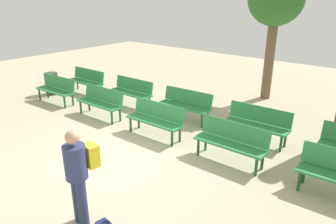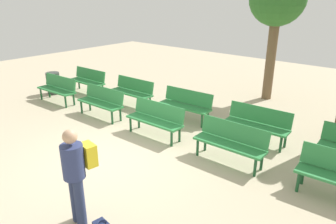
{
  "view_description": "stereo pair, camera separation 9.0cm",
  "coord_description": "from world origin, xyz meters",
  "px_view_note": "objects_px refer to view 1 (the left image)",
  "views": [
    {
      "loc": [
        4.96,
        -4.0,
        3.5
      ],
      "look_at": [
        0.0,
        1.96,
        0.55
      ],
      "focal_mm": 33.47,
      "sensor_mm": 36.0,
      "label": 1
    },
    {
      "loc": [
        5.03,
        -3.94,
        3.5
      ],
      "look_at": [
        0.0,
        1.96,
        0.55
      ],
      "focal_mm": 33.47,
      "sensor_mm": 36.0,
      "label": 2
    }
  ],
  "objects_px": {
    "bench_r1_c0": "(87,80)",
    "bench_r0_c1": "(101,101)",
    "bench_r0_c3": "(232,140)",
    "trash_bin": "(52,83)",
    "bench_r1_c2": "(186,103)",
    "tree_0": "(276,0)",
    "visitor_with_backpack": "(79,172)",
    "bench_r0_c2": "(156,118)",
    "bench_r0_c0": "(57,88)",
    "bench_r1_c3": "(257,122)",
    "bench_r1_c1": "(132,90)"
  },
  "relations": [
    {
      "from": "bench_r0_c3",
      "to": "tree_0",
      "type": "xyz_separation_m",
      "value": [
        -1.27,
        4.77,
        2.78
      ]
    },
    {
      "from": "bench_r0_c0",
      "to": "trash_bin",
      "type": "xyz_separation_m",
      "value": [
        -1.0,
        0.41,
        -0.11
      ]
    },
    {
      "from": "bench_r1_c3",
      "to": "visitor_with_backpack",
      "type": "relative_size",
      "value": 0.98
    },
    {
      "from": "bench_r1_c2",
      "to": "bench_r1_c0",
      "type": "bearing_deg",
      "value": 179.6
    },
    {
      "from": "bench_r1_c3",
      "to": "bench_r1_c1",
      "type": "bearing_deg",
      "value": 178.5
    },
    {
      "from": "bench_r0_c1",
      "to": "bench_r0_c2",
      "type": "distance_m",
      "value": 2.17
    },
    {
      "from": "bench_r0_c1",
      "to": "bench_r0_c0",
      "type": "bearing_deg",
      "value": -179.11
    },
    {
      "from": "visitor_with_backpack",
      "to": "bench_r1_c0",
      "type": "bearing_deg",
      "value": -28.31
    },
    {
      "from": "bench_r0_c2",
      "to": "bench_r0_c3",
      "type": "distance_m",
      "value": 2.15
    },
    {
      "from": "bench_r1_c1",
      "to": "bench_r1_c2",
      "type": "distance_m",
      "value": 2.14
    },
    {
      "from": "bench_r0_c1",
      "to": "bench_r1_c2",
      "type": "relative_size",
      "value": 0.99
    },
    {
      "from": "tree_0",
      "to": "trash_bin",
      "type": "height_order",
      "value": "tree_0"
    },
    {
      "from": "visitor_with_backpack",
      "to": "trash_bin",
      "type": "xyz_separation_m",
      "value": [
        -6.68,
        3.5,
        -0.54
      ]
    },
    {
      "from": "bench_r1_c1",
      "to": "bench_r1_c2",
      "type": "bearing_deg",
      "value": 1.29
    },
    {
      "from": "bench_r1_c0",
      "to": "bench_r0_c1",
      "type": "bearing_deg",
      "value": -29.54
    },
    {
      "from": "bench_r1_c3",
      "to": "visitor_with_backpack",
      "type": "distance_m",
      "value": 4.72
    },
    {
      "from": "tree_0",
      "to": "bench_r0_c0",
      "type": "bearing_deg",
      "value": -136.51
    },
    {
      "from": "bench_r0_c0",
      "to": "bench_r0_c1",
      "type": "distance_m",
      "value": 2.21
    },
    {
      "from": "bench_r0_c3",
      "to": "bench_r1_c0",
      "type": "distance_m",
      "value": 6.73
    },
    {
      "from": "trash_bin",
      "to": "bench_r1_c1",
      "type": "bearing_deg",
      "value": 17.92
    },
    {
      "from": "tree_0",
      "to": "bench_r1_c2",
      "type": "bearing_deg",
      "value": -105.64
    },
    {
      "from": "bench_r1_c2",
      "to": "visitor_with_backpack",
      "type": "distance_m",
      "value": 4.84
    },
    {
      "from": "bench_r1_c3",
      "to": "tree_0",
      "type": "distance_m",
      "value": 4.6
    },
    {
      "from": "bench_r0_c3",
      "to": "trash_bin",
      "type": "xyz_separation_m",
      "value": [
        -7.53,
        0.2,
        -0.11
      ]
    },
    {
      "from": "bench_r0_c1",
      "to": "visitor_with_backpack",
      "type": "xyz_separation_m",
      "value": [
        3.47,
        -3.19,
        0.43
      ]
    },
    {
      "from": "tree_0",
      "to": "visitor_with_backpack",
      "type": "distance_m",
      "value": 8.42
    },
    {
      "from": "trash_bin",
      "to": "tree_0",
      "type": "bearing_deg",
      "value": 36.15
    },
    {
      "from": "bench_r1_c0",
      "to": "bench_r1_c3",
      "type": "bearing_deg",
      "value": -0.16
    },
    {
      "from": "bench_r1_c0",
      "to": "trash_bin",
      "type": "relative_size",
      "value": 2.05
    },
    {
      "from": "bench_r1_c1",
      "to": "bench_r1_c0",
      "type": "bearing_deg",
      "value": -178.38
    },
    {
      "from": "bench_r0_c0",
      "to": "bench_r0_c3",
      "type": "distance_m",
      "value": 6.53
    },
    {
      "from": "bench_r0_c3",
      "to": "visitor_with_backpack",
      "type": "bearing_deg",
      "value": -105.57
    },
    {
      "from": "bench_r0_c0",
      "to": "bench_r0_c1",
      "type": "xyz_separation_m",
      "value": [
        2.21,
        0.11,
        0.0
      ]
    },
    {
      "from": "visitor_with_backpack",
      "to": "bench_r1_c2",
      "type": "bearing_deg",
      "value": -64.33
    },
    {
      "from": "trash_bin",
      "to": "bench_r0_c1",
      "type": "bearing_deg",
      "value": -5.48
    },
    {
      "from": "bench_r0_c2",
      "to": "bench_r0_c3",
      "type": "relative_size",
      "value": 1.0
    },
    {
      "from": "bench_r1_c1",
      "to": "bench_r0_c1",
      "type": "bearing_deg",
      "value": -88.68
    },
    {
      "from": "bench_r0_c1",
      "to": "bench_r0_c2",
      "type": "bearing_deg",
      "value": -0.94
    },
    {
      "from": "bench_r1_c3",
      "to": "bench_r1_c0",
      "type": "bearing_deg",
      "value": 179.05
    },
    {
      "from": "bench_r0_c1",
      "to": "trash_bin",
      "type": "relative_size",
      "value": 2.05
    },
    {
      "from": "visitor_with_backpack",
      "to": "bench_r0_c0",
      "type": "bearing_deg",
      "value": -19.62
    },
    {
      "from": "bench_r0_c1",
      "to": "bench_r1_c0",
      "type": "bearing_deg",
      "value": 150.68
    },
    {
      "from": "bench_r1_c1",
      "to": "bench_r0_c3",
      "type": "bearing_deg",
      "value": -16.94
    },
    {
      "from": "bench_r1_c1",
      "to": "visitor_with_backpack",
      "type": "xyz_separation_m",
      "value": [
        3.53,
        -4.52,
        0.43
      ]
    },
    {
      "from": "bench_r0_c0",
      "to": "tree_0",
      "type": "xyz_separation_m",
      "value": [
        5.26,
        4.99,
        2.78
      ]
    },
    {
      "from": "bench_r1_c0",
      "to": "bench_r1_c2",
      "type": "xyz_separation_m",
      "value": [
        4.41,
        0.22,
        0.0
      ]
    },
    {
      "from": "bench_r0_c2",
      "to": "visitor_with_backpack",
      "type": "height_order",
      "value": "visitor_with_backpack"
    },
    {
      "from": "bench_r0_c0",
      "to": "bench_r0_c3",
      "type": "xyz_separation_m",
      "value": [
        6.52,
        0.21,
        0.0
      ]
    },
    {
      "from": "bench_r1_c1",
      "to": "bench_r0_c0",
      "type": "bearing_deg",
      "value": -147.65
    },
    {
      "from": "bench_r1_c2",
      "to": "visitor_with_backpack",
      "type": "relative_size",
      "value": 0.98
    }
  ]
}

